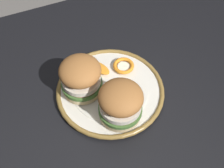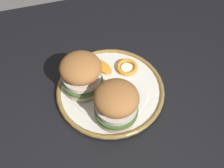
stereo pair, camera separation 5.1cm
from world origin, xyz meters
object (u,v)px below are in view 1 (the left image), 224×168
sandwich_half_right (81,77)px  dining_table (110,111)px  sandwich_half_left (121,103)px  dinner_plate (112,91)px

sandwich_half_right → dining_table: bearing=-22.4°
sandwich_half_left → sandwich_half_right: (-0.06, 0.11, 0.00)m
dining_table → sandwich_half_right: (-0.07, 0.03, 0.17)m
dinner_plate → sandwich_half_right: sandwich_half_right is taller
sandwich_half_left → sandwich_half_right: size_ratio=0.98×
dining_table → sandwich_half_right: sandwich_half_right is taller
sandwich_half_left → sandwich_half_right: bearing=118.6°
dining_table → sandwich_half_left: 0.19m
dinner_plate → sandwich_half_right: bearing=155.8°
dining_table → sandwich_half_right: size_ratio=10.34×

